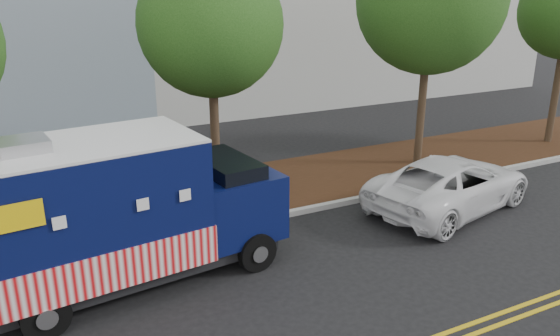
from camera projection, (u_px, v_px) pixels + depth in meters
name	position (u px, v px, depth m)	size (l,w,h in m)	color
ground	(210.00, 261.00, 12.28)	(120.00, 120.00, 0.00)	black
curb	(191.00, 233.00, 13.43)	(120.00, 0.18, 0.15)	#9E9E99
mulch_strip	(167.00, 204.00, 15.21)	(120.00, 4.00, 0.15)	black
tree_b	(211.00, 25.00, 14.55)	(3.92, 3.92, 6.84)	#38281C
tree_c	(431.00, 0.00, 16.86)	(4.62, 4.62, 7.76)	#38281C
sign_post	(148.00, 189.00, 13.19)	(0.06, 0.06, 2.40)	#473828
food_truck	(116.00, 216.00, 10.87)	(6.57, 3.09, 3.34)	black
white_car	(451.00, 184.00, 14.90)	(2.42, 5.25, 1.46)	white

